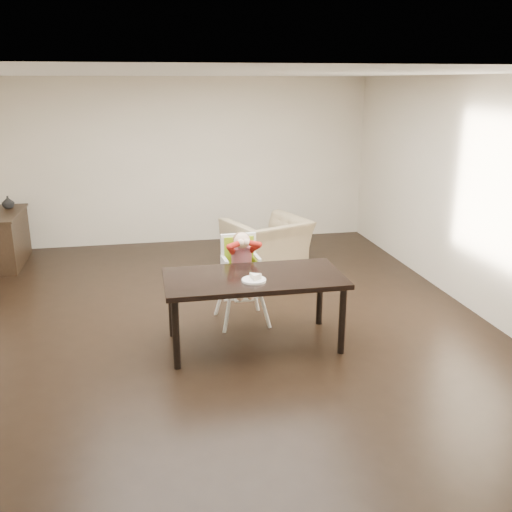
% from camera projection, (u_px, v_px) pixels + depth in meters
% --- Properties ---
extents(ground, '(7.00, 7.00, 0.00)m').
position_uv_depth(ground, '(220.00, 321.00, 6.53)').
color(ground, black).
rests_on(ground, ground).
extents(room_walls, '(6.02, 7.02, 2.71)m').
position_uv_depth(room_walls, '(216.00, 158.00, 5.98)').
color(room_walls, beige).
rests_on(room_walls, ground).
extents(dining_table, '(1.80, 0.90, 0.75)m').
position_uv_depth(dining_table, '(254.00, 283.00, 5.75)').
color(dining_table, black).
rests_on(dining_table, ground).
extents(high_chair, '(0.46, 0.46, 1.05)m').
position_uv_depth(high_chair, '(241.00, 259.00, 6.32)').
color(high_chair, white).
rests_on(high_chair, ground).
extents(plate, '(0.29, 0.29, 0.07)m').
position_uv_depth(plate, '(254.00, 279.00, 5.58)').
color(plate, white).
rests_on(plate, dining_table).
extents(armchair, '(1.28, 1.06, 0.95)m').
position_uv_depth(armchair, '(267.00, 235.00, 8.31)').
color(armchair, tan).
rests_on(armchair, ground).
extents(sideboard, '(0.44, 1.26, 0.79)m').
position_uv_depth(sideboard, '(8.00, 239.00, 8.42)').
color(sideboard, black).
rests_on(sideboard, ground).
extents(vase, '(0.20, 0.21, 0.18)m').
position_uv_depth(vase, '(8.00, 202.00, 8.56)').
color(vase, '#99999E').
rests_on(vase, sideboard).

